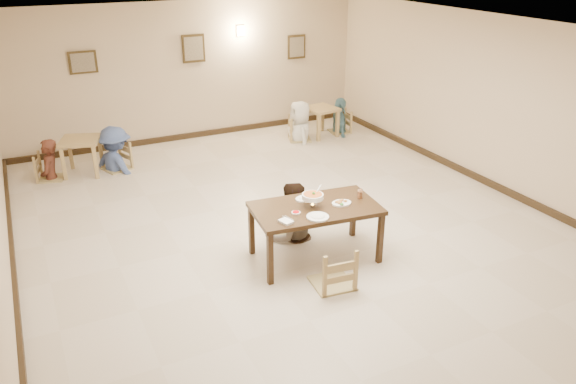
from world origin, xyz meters
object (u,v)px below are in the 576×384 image
bg_table_left (81,146)px  bg_table_right (321,113)px  bg_diner_c (300,101)px  main_table (315,212)px  chair_far (290,206)px  bg_chair_ll (47,155)px  curry_warmer (313,197)px  bg_chair_lr (114,145)px  bg_diner_d (341,98)px  main_diner (291,184)px  bg_chair_rl (300,118)px  bg_diner_b (112,127)px  chair_near (333,248)px  bg_chair_rr (340,112)px  drink_glass (360,194)px  bg_diner_a (45,140)px

bg_table_left → bg_table_right: bg_table_left is taller
bg_table_right → bg_diner_c: bearing=-175.9°
main_table → chair_far: 0.83m
bg_chair_ll → curry_warmer: bearing=-131.5°
bg_chair_lr → bg_diner_d: (5.17, 0.10, 0.31)m
main_diner → bg_table_right: (2.77, 4.03, -0.32)m
main_diner → bg_chair_rl: (2.22, 3.99, -0.35)m
curry_warmer → bg_diner_b: size_ratio=0.19×
bg_chair_lr → chair_near: bearing=-3.5°
main_diner → bg_chair_rl: bearing=-120.8°
main_diner → bg_chair_rr: main_diner is taller
bg_table_left → bg_diner_d: bg_diner_d is taller
bg_table_right → bg_table_left: bearing=179.9°
bg_diner_b → drink_glass: bearing=176.8°
main_table → bg_chair_ll: size_ratio=1.88×
main_diner → bg_chair_rr: size_ratio=1.78×
bg_chair_rl → bg_diner_d: size_ratio=0.63×
bg_diner_b → chair_near: bearing=166.5°
bg_diner_a → bg_diner_d: (6.38, 0.07, 0.04)m
bg_diner_c → bg_diner_b: bearing=-80.5°
bg_chair_ll → bg_diner_c: bg_diner_c is taller
bg_chair_lr → bg_chair_rr: bg_chair_lr is taller
chair_near → main_diner: main_diner is taller
curry_warmer → bg_diner_c: bearing=64.4°
bg_diner_c → bg_diner_d: (1.10, 0.10, -0.07)m
bg_diner_a → bg_chair_lr: bearing=107.4°
drink_glass → bg_chair_ll: size_ratio=0.14×
main_table → bg_table_right: (2.77, 4.76, -0.18)m
bg_table_left → bg_diner_b: bg_diner_b is taller
curry_warmer → bg_chair_ll: curry_warmer is taller
bg_chair_ll → bg_diner_c: bearing=-74.2°
main_table → bg_chair_lr: bearing=117.8°
bg_chair_lr → bg_diner_b: bg_diner_b is taller
drink_glass → bg_chair_rr: size_ratio=0.14×
bg_chair_ll → bg_diner_b: bg_diner_b is taller
main_table → main_diner: (-0.00, 0.73, 0.14)m
bg_chair_rr → bg_chair_ll: bearing=-80.2°
drink_glass → bg_diner_b: 5.39m
main_table → drink_glass: drink_glass is taller
bg_chair_rr → bg_diner_a: (-6.38, -0.07, 0.29)m
drink_glass → bg_diner_a: (-3.74, 4.79, -0.09)m
bg_table_left → chair_near: bearing=-66.9°
main_diner → bg_chair_lr: bearing=-66.9°
chair_far → bg_chair_ll: bearing=145.1°
main_table → bg_diner_b: size_ratio=1.04×
bg_table_right → bg_chair_ll: bg_chair_ll is taller
chair_far → bg_diner_c: bg_diner_c is taller
bg_table_right → bg_chair_rl: (-0.55, -0.04, -0.03)m
main_diner → bg_diner_d: 5.27m
bg_table_right → bg_chair_rl: size_ratio=0.75×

